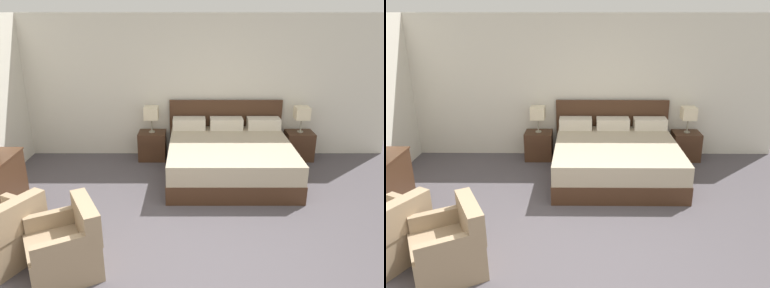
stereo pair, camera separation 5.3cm
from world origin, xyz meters
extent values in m
plane|color=#4C474C|center=(0.00, 0.00, 0.00)|extent=(10.37, 10.37, 0.00)
cube|color=silver|center=(0.00, 3.49, 1.28)|extent=(7.28, 0.06, 2.57)
cube|color=#422819|center=(0.61, 2.39, 0.14)|extent=(1.98, 1.96, 0.28)
cube|color=tan|center=(0.61, 2.39, 0.43)|extent=(1.96, 1.94, 0.30)
cube|color=#422819|center=(0.61, 3.39, 0.53)|extent=(2.06, 0.05, 1.06)
cube|color=beige|center=(-0.06, 3.20, 0.68)|extent=(0.58, 0.28, 0.20)
cube|color=beige|center=(0.61, 3.20, 0.68)|extent=(0.58, 0.28, 0.20)
cube|color=beige|center=(1.28, 3.20, 0.68)|extent=(0.58, 0.28, 0.20)
cube|color=#422819|center=(-0.74, 3.20, 0.26)|extent=(0.49, 0.40, 0.51)
cube|color=black|center=(-0.74, 3.00, 0.31)|extent=(0.42, 0.01, 0.23)
cube|color=#422819|center=(1.95, 3.20, 0.26)|extent=(0.49, 0.40, 0.51)
cube|color=black|center=(1.95, 3.00, 0.31)|extent=(0.42, 0.01, 0.23)
cylinder|color=gray|center=(-0.74, 3.20, 0.52)|extent=(0.11, 0.11, 0.02)
cylinder|color=gray|center=(-0.74, 3.20, 0.65)|extent=(0.02, 0.02, 0.23)
cube|color=beige|center=(-0.74, 3.20, 0.87)|extent=(0.25, 0.25, 0.22)
cylinder|color=gray|center=(1.95, 3.20, 0.52)|extent=(0.11, 0.11, 0.02)
cylinder|color=gray|center=(1.95, 3.20, 0.65)|extent=(0.02, 0.02, 0.23)
cube|color=beige|center=(1.95, 3.20, 0.87)|extent=(0.25, 0.25, 0.22)
cube|color=#9E8466|center=(-2.08, 0.25, 0.20)|extent=(0.92, 0.92, 0.40)
cube|color=#9E8466|center=(-1.84, 0.12, 0.58)|extent=(0.45, 0.68, 0.36)
cube|color=#9E8466|center=(-1.94, 0.51, 0.49)|extent=(0.60, 0.37, 0.18)
cube|color=#9E8466|center=(-1.35, -0.01, 0.20)|extent=(0.92, 0.92, 0.40)
cube|color=#9E8466|center=(-1.11, 0.12, 0.58)|extent=(0.46, 0.68, 0.36)
cube|color=#9E8466|center=(-1.21, -0.27, 0.49)|extent=(0.60, 0.37, 0.18)
cube|color=#9E8466|center=(-1.49, 0.25, 0.49)|extent=(0.60, 0.37, 0.18)
camera|label=1|loc=(-0.01, -3.26, 2.61)|focal=35.00mm
camera|label=2|loc=(0.04, -3.26, 2.61)|focal=35.00mm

